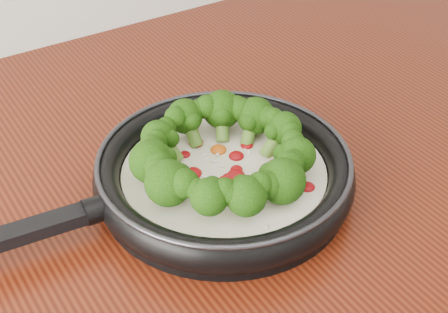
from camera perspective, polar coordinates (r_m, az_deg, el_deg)
skillet at (r=0.75m, az=-0.19°, el=-1.15°), size 0.47×0.32×0.08m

